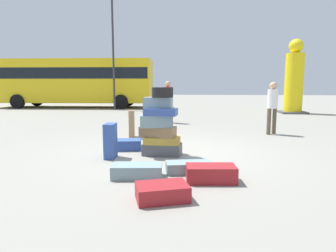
% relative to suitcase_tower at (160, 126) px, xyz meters
% --- Properties ---
extents(ground_plane, '(80.00, 80.00, 0.00)m').
position_rel_suitcase_tower_xyz_m(ground_plane, '(0.23, 0.24, -0.63)').
color(ground_plane, gray).
extents(suitcase_tower, '(0.90, 0.60, 1.43)m').
position_rel_suitcase_tower_xyz_m(suitcase_tower, '(0.00, 0.00, 0.00)').
color(suitcase_tower, '#4C4C51').
rests_on(suitcase_tower, ground).
extents(suitcase_slate_foreground_near, '(0.83, 0.48, 0.21)m').
position_rel_suitcase_tower_xyz_m(suitcase_slate_foreground_near, '(-0.18, -1.53, -0.52)').
color(suitcase_slate_foreground_near, gray).
rests_on(suitcase_slate_foreground_near, ground).
extents(suitcase_maroon_white_trunk, '(0.79, 0.46, 0.25)m').
position_rel_suitcase_tower_xyz_m(suitcase_maroon_white_trunk, '(0.99, -1.61, -0.50)').
color(suitcase_maroon_white_trunk, maroon).
rests_on(suitcase_maroon_white_trunk, ground).
extents(suitcase_navy_left_side, '(0.23, 0.38, 0.71)m').
position_rel_suitcase_tower_xyz_m(suitcase_navy_left_side, '(-0.97, -0.35, -0.27)').
color(suitcase_navy_left_side, '#334F99').
rests_on(suitcase_navy_left_side, ground).
extents(suitcase_slate_right_side, '(0.84, 0.50, 0.18)m').
position_rel_suitcase_tower_xyz_m(suitcase_slate_right_side, '(0.65, -1.17, -0.54)').
color(suitcase_slate_right_side, gray).
rests_on(suitcase_slate_right_side, ground).
extents(suitcase_brown_behind_tower, '(0.24, 0.40, 0.77)m').
position_rel_suitcase_tower_xyz_m(suitcase_brown_behind_tower, '(-1.07, 2.03, -0.24)').
color(suitcase_brown_behind_tower, olive).
rests_on(suitcase_brown_behind_tower, ground).
extents(suitcase_maroon_upright_blue, '(0.77, 0.62, 0.21)m').
position_rel_suitcase_tower_xyz_m(suitcase_maroon_upright_blue, '(0.34, -2.39, -0.52)').
color(suitcase_maroon_upright_blue, maroon).
rests_on(suitcase_maroon_upright_blue, ground).
extents(suitcase_navy_foreground_far, '(0.68, 0.51, 0.23)m').
position_rel_suitcase_tower_xyz_m(suitcase_navy_foreground_far, '(-0.82, 0.44, -0.51)').
color(suitcase_navy_foreground_far, '#334F99').
rests_on(suitcase_navy_foreground_far, ground).
extents(person_bearded_onlooker, '(0.30, 0.33, 1.64)m').
position_rel_suitcase_tower_xyz_m(person_bearded_onlooker, '(-0.38, 5.37, 0.35)').
color(person_bearded_onlooker, brown).
rests_on(person_bearded_onlooker, ground).
extents(person_tourist_with_camera, '(0.31, 0.30, 1.57)m').
position_rel_suitcase_tower_xyz_m(person_tourist_with_camera, '(3.01, 2.96, 0.31)').
color(person_tourist_with_camera, brown).
rests_on(person_tourist_with_camera, ground).
extents(yellow_dummy_statue, '(1.31, 1.31, 3.85)m').
position_rel_suitcase_tower_xyz_m(yellow_dummy_statue, '(5.83, 10.01, 1.08)').
color(yellow_dummy_statue, yellow).
rests_on(yellow_dummy_statue, ground).
extents(parked_bus, '(10.39, 3.18, 3.15)m').
position_rel_suitcase_tower_xyz_m(parked_bus, '(-7.40, 12.88, 1.21)').
color(parked_bus, yellow).
rests_on(parked_bus, ground).
extents(lamp_post, '(0.36, 0.36, 6.98)m').
position_rel_suitcase_tower_xyz_m(lamp_post, '(-4.20, 11.05, 3.84)').
color(lamp_post, '#333338').
rests_on(lamp_post, ground).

